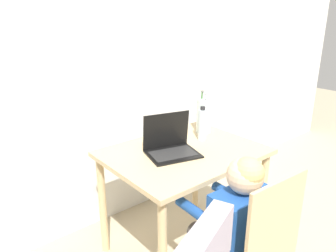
# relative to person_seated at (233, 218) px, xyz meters

# --- Properties ---
(wall_back) EXTENTS (6.40, 0.05, 2.50)m
(wall_back) POSITION_rel_person_seated_xyz_m (0.00, 1.24, 0.64)
(wall_back) COLOR white
(wall_back) RESTS_ON ground_plane
(dining_table) EXTENTS (0.98, 0.75, 0.76)m
(dining_table) POSITION_rel_person_seated_xyz_m (0.15, 0.55, 0.04)
(dining_table) COLOR #D6B784
(dining_table) RESTS_ON ground_plane
(person_seated) EXTENTS (0.35, 0.44, 0.97)m
(person_seated) POSITION_rel_person_seated_xyz_m (0.00, 0.00, 0.00)
(person_seated) COLOR #1E4C9E
(person_seated) RESTS_ON ground_plane
(laptop) EXTENTS (0.37, 0.32, 0.25)m
(laptop) POSITION_rel_person_seated_xyz_m (0.07, 0.59, 0.20)
(laptop) COLOR black
(laptop) RESTS_ON dining_table
(flower_vase) EXTENTS (0.11, 0.11, 0.35)m
(flower_vase) POSITION_rel_person_seated_xyz_m (0.50, 0.72, 0.29)
(flower_vase) COLOR silver
(flower_vase) RESTS_ON dining_table
(water_bottle) EXTENTS (0.06, 0.06, 0.24)m
(water_bottle) POSITION_rel_person_seated_xyz_m (0.38, 0.62, 0.26)
(water_bottle) COLOR silver
(water_bottle) RESTS_ON dining_table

